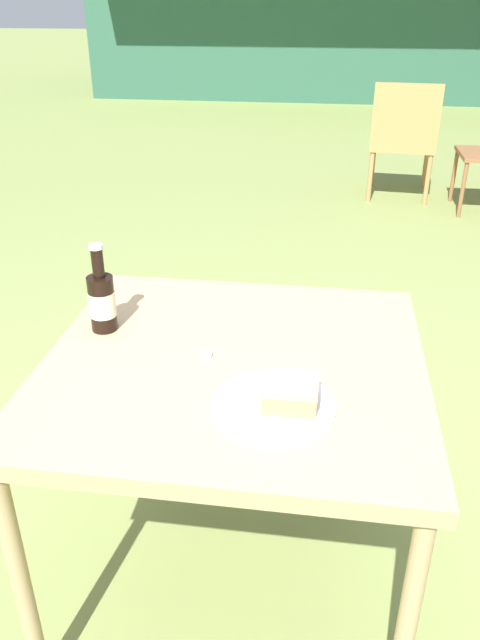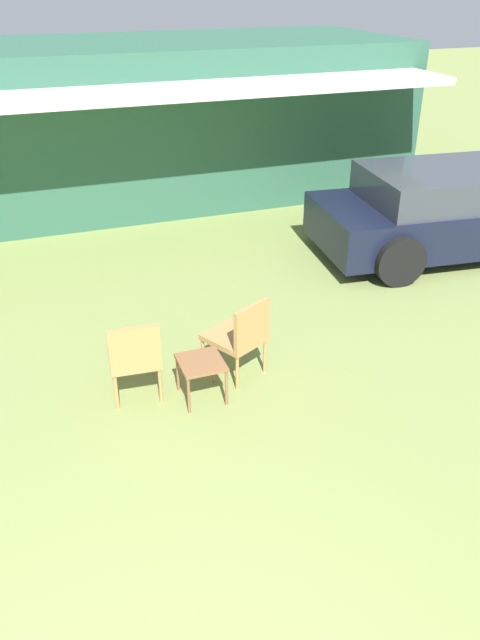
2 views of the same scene
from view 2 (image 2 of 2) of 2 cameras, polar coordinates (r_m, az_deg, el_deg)
The scene contains 5 objects.
cabin_building at distance 12.25m, azimuth -11.56°, elevation 17.39°, with size 10.74×4.97×2.71m.
parked_car at distance 9.94m, azimuth 18.39°, elevation 9.40°, with size 4.16×2.36×1.29m.
wicker_chair_cushioned at distance 6.22m, azimuth -9.68°, elevation -3.08°, with size 0.53×0.60×0.89m.
wicker_chair_plain at distance 6.45m, azimuth 0.02°, elevation -1.32°, with size 0.69×0.72×0.89m.
garden_side_table at distance 6.17m, azimuth -3.57°, elevation -4.22°, with size 0.43×0.45×0.43m.
Camera 2 is at (-0.07, -1.37, 3.78)m, focal length 35.00 mm.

